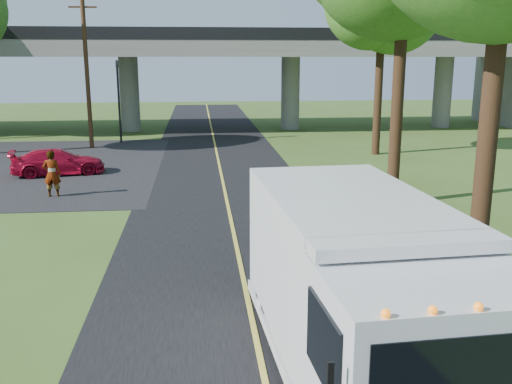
{
  "coord_description": "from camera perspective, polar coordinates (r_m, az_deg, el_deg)",
  "views": [
    {
      "loc": [
        -1.04,
        -11.25,
        5.42
      ],
      "look_at": [
        0.59,
        4.71,
        1.6
      ],
      "focal_mm": 40.0,
      "sensor_mm": 36.0,
      "label": 1
    }
  ],
  "objects": [
    {
      "name": "overpass",
      "position": [
        43.27,
        -4.56,
        12.21
      ],
      "size": [
        54.0,
        10.0,
        7.3
      ],
      "color": "slate",
      "rests_on": "ground"
    },
    {
      "name": "traffic_signal",
      "position": [
        37.65,
        -13.59,
        9.65
      ],
      "size": [
        0.18,
        0.22,
        5.2
      ],
      "color": "black",
      "rests_on": "ground"
    },
    {
      "name": "parking_lot",
      "position": [
        31.37,
        -24.27,
        2.26
      ],
      "size": [
        16.0,
        18.0,
        0.01
      ],
      "primitive_type": "cube",
      "color": "black",
      "rests_on": "ground"
    },
    {
      "name": "lane_line",
      "position": [
        21.95,
        -2.94,
        -0.84
      ],
      "size": [
        0.12,
        90.0,
        0.01
      ],
      "primitive_type": "cube",
      "color": "gold",
      "rests_on": "road"
    },
    {
      "name": "red_sedan",
      "position": [
        28.31,
        -19.2,
        2.87
      ],
      "size": [
        4.5,
        2.62,
        1.23
      ],
      "primitive_type": "imported",
      "rotation": [
        0.0,
        0.0,
        1.8
      ],
      "color": "maroon",
      "rests_on": "ground"
    },
    {
      "name": "ground",
      "position": [
        12.53,
        -0.52,
        -12.24
      ],
      "size": [
        120.0,
        120.0,
        0.0
      ],
      "primitive_type": "plane",
      "color": "#3C501C",
      "rests_on": "ground"
    },
    {
      "name": "utility_pole",
      "position": [
        35.85,
        -16.56,
        11.54
      ],
      "size": [
        1.6,
        0.26,
        9.0
      ],
      "color": "#472D19",
      "rests_on": "ground"
    },
    {
      "name": "pedestrian",
      "position": [
        23.8,
        -19.73,
        1.72
      ],
      "size": [
        0.68,
        0.45,
        1.86
      ],
      "primitive_type": "imported",
      "rotation": [
        0.0,
        0.0,
        3.14
      ],
      "color": "gray",
      "rests_on": "ground"
    },
    {
      "name": "step_van",
      "position": [
        9.72,
        10.36,
        -9.42
      ],
      "size": [
        3.15,
        7.55,
        3.11
      ],
      "rotation": [
        0.0,
        0.0,
        0.06
      ],
      "color": "silver",
      "rests_on": "ground"
    },
    {
      "name": "road",
      "position": [
        21.95,
        -2.94,
        -0.89
      ],
      "size": [
        7.0,
        90.0,
        0.02
      ],
      "primitive_type": "cube",
      "color": "black",
      "rests_on": "ground"
    },
    {
      "name": "tree_right_far",
      "position": [
        32.86,
        13.01,
        18.1
      ],
      "size": [
        5.77,
        5.67,
        10.99
      ],
      "color": "#382314",
      "rests_on": "ground"
    }
  ]
}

